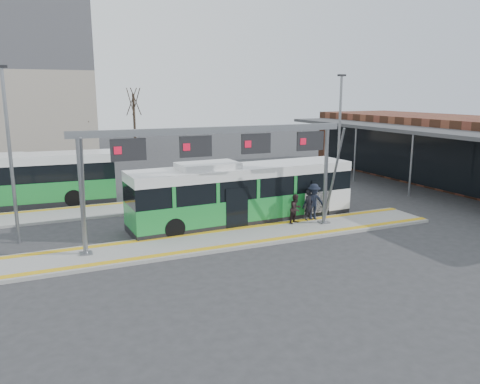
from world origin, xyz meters
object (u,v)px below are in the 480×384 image
object	(u,v)px
gantry	(220,150)
passenger_a	(309,205)
hero_bus	(243,194)
passenger_c	(314,202)
passenger_b	(296,209)

from	to	relation	value
gantry	passenger_a	size ratio (longest dim) A/B	7.87
hero_bus	passenger_c	size ratio (longest dim) A/B	6.32
gantry	passenger_b	size ratio (longest dim) A/B	8.41
gantry	hero_bus	bearing A→B (deg)	47.19
passenger_a	passenger_b	xyz separation A→B (m)	(-0.95, -0.24, -0.05)
gantry	passenger_c	xyz separation A→B (m)	(5.69, 0.85, -3.17)
gantry	passenger_b	distance (m)	5.62
hero_bus	passenger_a	world-z (taller)	hero_bus
passenger_b	passenger_c	world-z (taller)	passenger_c
hero_bus	passenger_b	xyz separation A→B (m)	(2.21, -1.81, -0.62)
passenger_b	passenger_c	distance (m)	1.28
gantry	passenger_a	xyz separation A→B (m)	(5.40, 0.85, -3.32)
gantry	passenger_c	size ratio (longest dim) A/B	6.63
passenger_a	passenger_b	world-z (taller)	passenger_a
passenger_a	passenger_c	bearing A→B (deg)	-19.50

